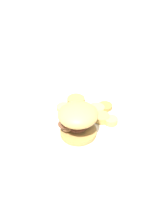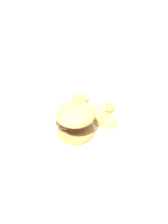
{
  "view_description": "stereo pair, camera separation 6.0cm",
  "coord_description": "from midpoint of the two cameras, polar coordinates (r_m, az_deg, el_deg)",
  "views": [
    {
      "loc": [
        -0.34,
        -0.33,
        0.41
      ],
      "look_at": [
        0.0,
        0.0,
        0.04
      ],
      "focal_mm": 35.0,
      "sensor_mm": 36.0,
      "label": 1
    },
    {
      "loc": [
        -0.3,
        -0.37,
        0.41
      ],
      "look_at": [
        0.0,
        0.0,
        0.04
      ],
      "focal_mm": 35.0,
      "sensor_mm": 36.0,
      "label": 2
    }
  ],
  "objects": [
    {
      "name": "ground_plane",
      "position": [
        0.63,
        2.74,
        -3.33
      ],
      "size": [
        4.0,
        4.0,
        0.0
      ],
      "primitive_type": "plane",
      "color": "#B2A899"
    },
    {
      "name": "dinner_plate",
      "position": [
        0.62,
        2.77,
        -2.57
      ],
      "size": [
        0.28,
        0.28,
        0.02
      ],
      "color": "white",
      "rests_on": "ground_plane"
    },
    {
      "name": "sandwich",
      "position": [
        0.54,
        0.59,
        -1.74
      ],
      "size": [
        0.1,
        0.11,
        0.08
      ],
      "color": "tan",
      "rests_on": "dinner_plate"
    },
    {
      "name": "potato_round_0",
      "position": [
        0.68,
        1.32,
        3.18
      ],
      "size": [
        0.05,
        0.05,
        0.01
      ],
      "primitive_type": "cylinder",
      "color": "tan",
      "rests_on": "dinner_plate"
    },
    {
      "name": "potato_round_1",
      "position": [
        0.65,
        -2.16,
        1.5
      ],
      "size": [
        0.04,
        0.04,
        0.01
      ],
      "primitive_type": "cylinder",
      "color": "#DBB766",
      "rests_on": "dinner_plate"
    },
    {
      "name": "potato_round_2",
      "position": [
        0.64,
        6.17,
        0.59
      ],
      "size": [
        0.05,
        0.05,
        0.01
      ],
      "primitive_type": "cylinder",
      "color": "#DBB766",
      "rests_on": "dinner_plate"
    },
    {
      "name": "potato_round_3",
      "position": [
        0.65,
        8.74,
        0.98
      ],
      "size": [
        0.04,
        0.04,
        0.01
      ],
      "primitive_type": "cylinder",
      "color": "#BC8942",
      "rests_on": "dinner_plate"
    },
    {
      "name": "potato_round_4",
      "position": [
        0.64,
        1.58,
        0.8
      ],
      "size": [
        0.04,
        0.04,
        0.01
      ],
      "primitive_type": "cylinder",
      "color": "#DBB766",
      "rests_on": "dinner_plate"
    },
    {
      "name": "potato_round_5",
      "position": [
        0.61,
        7.4,
        -1.88
      ],
      "size": [
        0.04,
        0.04,
        0.02
      ],
      "primitive_type": "cylinder",
      "color": "tan",
      "rests_on": "dinner_plate"
    },
    {
      "name": "potato_round_6",
      "position": [
        0.6,
        9.76,
        -2.88
      ],
      "size": [
        0.04,
        0.04,
        0.02
      ],
      "primitive_type": "cylinder",
      "color": "#DBB766",
      "rests_on": "dinner_plate"
    },
    {
      "name": "fork",
      "position": [
        0.76,
        16.66,
        3.44
      ],
      "size": [
        0.05,
        0.16,
        0.0
      ],
      "color": "silver",
      "rests_on": "ground_plane"
    }
  ]
}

